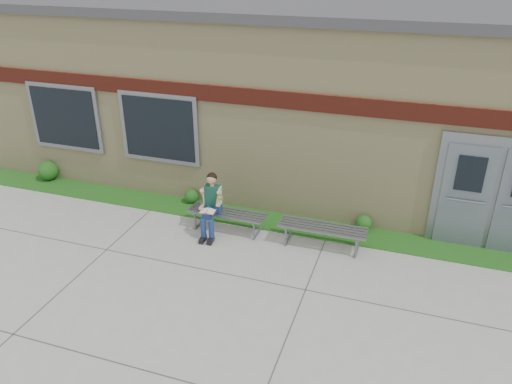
% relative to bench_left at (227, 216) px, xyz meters
% --- Properties ---
extents(ground, '(80.00, 80.00, 0.00)m').
position_rel_bench_left_xyz_m(ground, '(1.03, -1.98, -0.33)').
color(ground, '#9E9E99').
rests_on(ground, ground).
extents(grass_strip, '(16.00, 0.80, 0.02)m').
position_rel_bench_left_xyz_m(grass_strip, '(1.03, 0.62, -0.32)').
color(grass_strip, '#154E15').
rests_on(grass_strip, ground).
extents(school_building, '(16.20, 6.22, 4.20)m').
position_rel_bench_left_xyz_m(school_building, '(1.03, 4.01, 1.78)').
color(school_building, beige).
rests_on(school_building, ground).
extents(bench_left, '(1.63, 0.47, 0.42)m').
position_rel_bench_left_xyz_m(bench_left, '(0.00, 0.00, 0.00)').
color(bench_left, slate).
rests_on(bench_left, ground).
extents(bench_right, '(1.72, 0.49, 0.45)m').
position_rel_bench_left_xyz_m(bench_right, '(2.00, 0.00, 0.02)').
color(bench_right, slate).
rests_on(bench_right, ground).
extents(girl, '(0.49, 0.80, 1.29)m').
position_rel_bench_left_xyz_m(girl, '(-0.27, -0.20, 0.34)').
color(girl, navy).
rests_on(girl, ground).
extents(shrub_west, '(0.49, 0.49, 0.49)m').
position_rel_bench_left_xyz_m(shrub_west, '(-5.20, 0.87, -0.06)').
color(shrub_west, '#154E15').
rests_on(shrub_west, grass_strip).
extents(shrub_mid, '(0.31, 0.31, 0.31)m').
position_rel_bench_left_xyz_m(shrub_mid, '(-1.23, 0.87, -0.15)').
color(shrub_mid, '#154E15').
rests_on(shrub_mid, grass_strip).
extents(shrub_east, '(0.33, 0.33, 0.33)m').
position_rel_bench_left_xyz_m(shrub_east, '(2.70, 0.87, -0.14)').
color(shrub_east, '#154E15').
rests_on(shrub_east, grass_strip).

